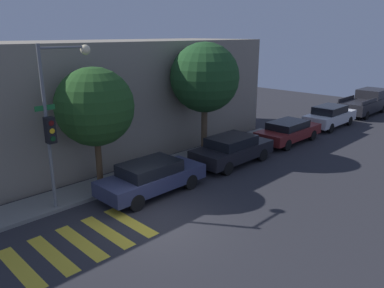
{
  "coord_description": "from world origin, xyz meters",
  "views": [
    {
      "loc": [
        -7.32,
        -8.82,
        6.21
      ],
      "look_at": [
        3.69,
        2.1,
        1.6
      ],
      "focal_mm": 35.0,
      "sensor_mm": 36.0,
      "label": 1
    }
  ],
  "objects_px": {
    "sedan_far_end": "(288,131)",
    "sedan_tail_of_row": "(330,116)",
    "sedan_near_corner": "(152,177)",
    "sedan_middle": "(232,149)",
    "traffic_light_pole": "(57,110)",
    "tree_near_corner": "(95,107)",
    "tree_midblock": "(205,78)",
    "pickup_truck": "(366,102)"
  },
  "relations": [
    {
      "from": "sedan_near_corner",
      "to": "sedan_far_end",
      "type": "distance_m",
      "value": 10.3
    },
    {
      "from": "sedan_tail_of_row",
      "to": "tree_midblock",
      "type": "relative_size",
      "value": 0.81
    },
    {
      "from": "traffic_light_pole",
      "to": "pickup_truck",
      "type": "xyz_separation_m",
      "value": [
        24.96,
        -1.27,
        -2.77
      ]
    },
    {
      "from": "sedan_middle",
      "to": "tree_near_corner",
      "type": "bearing_deg",
      "value": 163.19
    },
    {
      "from": "sedan_middle",
      "to": "pickup_truck",
      "type": "relative_size",
      "value": 0.8
    },
    {
      "from": "tree_near_corner",
      "to": "sedan_tail_of_row",
      "type": "bearing_deg",
      "value": -6.43
    },
    {
      "from": "sedan_middle",
      "to": "tree_near_corner",
      "type": "distance_m",
      "value": 7.09
    },
    {
      "from": "sedan_far_end",
      "to": "tree_midblock",
      "type": "bearing_deg",
      "value": 159.97
    },
    {
      "from": "sedan_middle",
      "to": "sedan_tail_of_row",
      "type": "relative_size",
      "value": 0.95
    },
    {
      "from": "pickup_truck",
      "to": "sedan_near_corner",
      "type": "bearing_deg",
      "value": -180.0
    },
    {
      "from": "sedan_middle",
      "to": "sedan_tail_of_row",
      "type": "xyz_separation_m",
      "value": [
        10.56,
        0.0,
        0.03
      ]
    },
    {
      "from": "traffic_light_pole",
      "to": "sedan_far_end",
      "type": "bearing_deg",
      "value": -5.46
    },
    {
      "from": "pickup_truck",
      "to": "tree_midblock",
      "type": "relative_size",
      "value": 0.96
    },
    {
      "from": "sedan_far_end",
      "to": "tree_near_corner",
      "type": "xyz_separation_m",
      "value": [
        -11.49,
        1.9,
        2.74
      ]
    },
    {
      "from": "sedan_middle",
      "to": "sedan_near_corner",
      "type": "bearing_deg",
      "value": 180.0
    },
    {
      "from": "sedan_far_end",
      "to": "tree_near_corner",
      "type": "bearing_deg",
      "value": 170.63
    },
    {
      "from": "traffic_light_pole",
      "to": "sedan_middle",
      "type": "height_order",
      "value": "traffic_light_pole"
    },
    {
      "from": "tree_midblock",
      "to": "sedan_near_corner",
      "type": "bearing_deg",
      "value": -159.59
    },
    {
      "from": "traffic_light_pole",
      "to": "sedan_middle",
      "type": "distance_m",
      "value": 8.71
    },
    {
      "from": "sedan_far_end",
      "to": "pickup_truck",
      "type": "bearing_deg",
      "value": 0.0
    },
    {
      "from": "traffic_light_pole",
      "to": "sedan_tail_of_row",
      "type": "xyz_separation_m",
      "value": [
        18.66,
        -1.27,
        -2.91
      ]
    },
    {
      "from": "sedan_tail_of_row",
      "to": "pickup_truck",
      "type": "height_order",
      "value": "pickup_truck"
    },
    {
      "from": "traffic_light_pole",
      "to": "tree_near_corner",
      "type": "height_order",
      "value": "traffic_light_pole"
    },
    {
      "from": "tree_near_corner",
      "to": "tree_midblock",
      "type": "height_order",
      "value": "tree_midblock"
    },
    {
      "from": "sedan_far_end",
      "to": "tree_midblock",
      "type": "distance_m",
      "value": 6.47
    },
    {
      "from": "sedan_near_corner",
      "to": "tree_near_corner",
      "type": "relative_size",
      "value": 0.89
    },
    {
      "from": "sedan_middle",
      "to": "pickup_truck",
      "type": "xyz_separation_m",
      "value": [
        16.86,
        0.0,
        0.17
      ]
    },
    {
      "from": "sedan_near_corner",
      "to": "sedan_middle",
      "type": "relative_size",
      "value": 1.01
    },
    {
      "from": "traffic_light_pole",
      "to": "sedan_middle",
      "type": "xyz_separation_m",
      "value": [
        8.1,
        -1.27,
        -2.94
      ]
    },
    {
      "from": "pickup_truck",
      "to": "tree_near_corner",
      "type": "bearing_deg",
      "value": 175.32
    },
    {
      "from": "pickup_truck",
      "to": "tree_midblock",
      "type": "distance_m",
      "value": 17.25
    },
    {
      "from": "traffic_light_pole",
      "to": "tree_midblock",
      "type": "bearing_deg",
      "value": 4.39
    },
    {
      "from": "sedan_far_end",
      "to": "sedan_tail_of_row",
      "type": "distance_m",
      "value": 5.35
    },
    {
      "from": "tree_near_corner",
      "to": "tree_midblock",
      "type": "xyz_separation_m",
      "value": [
        6.29,
        -0.0,
        0.62
      ]
    },
    {
      "from": "sedan_middle",
      "to": "sedan_tail_of_row",
      "type": "height_order",
      "value": "sedan_tail_of_row"
    },
    {
      "from": "traffic_light_pole",
      "to": "sedan_near_corner",
      "type": "bearing_deg",
      "value": -22.87
    },
    {
      "from": "sedan_far_end",
      "to": "tree_midblock",
      "type": "xyz_separation_m",
      "value": [
        -5.2,
        1.9,
        3.36
      ]
    },
    {
      "from": "sedan_near_corner",
      "to": "tree_near_corner",
      "type": "distance_m",
      "value": 3.52
    },
    {
      "from": "tree_midblock",
      "to": "traffic_light_pole",
      "type": "bearing_deg",
      "value": -175.61
    },
    {
      "from": "sedan_tail_of_row",
      "to": "tree_near_corner",
      "type": "bearing_deg",
      "value": 173.57
    },
    {
      "from": "sedan_far_end",
      "to": "sedan_tail_of_row",
      "type": "height_order",
      "value": "sedan_tail_of_row"
    },
    {
      "from": "sedan_near_corner",
      "to": "tree_midblock",
      "type": "height_order",
      "value": "tree_midblock"
    }
  ]
}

